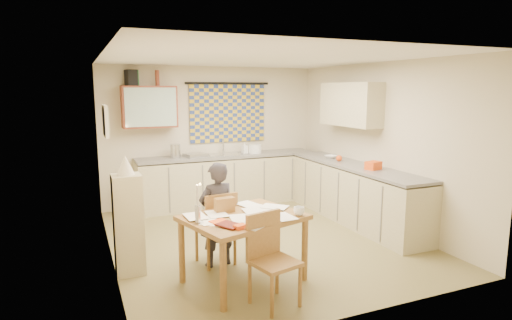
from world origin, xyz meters
name	(u,v)px	position (x,y,z in m)	size (l,w,h in m)	color
floor	(261,239)	(0.00, 0.00, -0.01)	(4.00, 4.50, 0.02)	brown
ceiling	(261,57)	(0.00, 0.00, 2.51)	(4.00, 4.50, 0.02)	white
wall_back	(212,135)	(0.00, 2.26, 1.25)	(4.00, 0.02, 2.50)	beige
wall_front	(363,185)	(0.00, -2.26, 1.25)	(4.00, 0.02, 2.50)	beige
wall_left	(106,161)	(-2.01, 0.00, 1.25)	(0.02, 4.50, 2.50)	beige
wall_right	(380,144)	(2.01, 0.00, 1.25)	(0.02, 4.50, 2.50)	beige
window_blind	(228,113)	(0.30, 2.22, 1.65)	(1.45, 0.03, 1.05)	navy
curtain_rod	(228,83)	(0.30, 2.20, 2.20)	(0.04, 0.04, 1.60)	black
wall_cabinet	(149,107)	(-1.15, 2.08, 1.80)	(0.90, 0.34, 0.70)	maroon
wall_cabinet_glass	(151,107)	(-1.15, 1.91, 1.80)	(0.84, 0.02, 0.64)	#99B2A5
upper_cabinet_right	(350,104)	(1.83, 0.55, 1.85)	(0.34, 1.30, 0.70)	tan
framed_print	(105,121)	(-1.97, 0.40, 1.70)	(0.04, 0.50, 0.40)	beige
print_canvas	(107,121)	(-1.95, 0.40, 1.70)	(0.01, 0.42, 0.32)	beige
counter_back	(229,180)	(0.21, 1.95, 0.45)	(3.30, 0.62, 0.92)	tan
counter_right	(354,194)	(1.70, 0.18, 0.45)	(0.62, 2.95, 0.92)	tan
stove	(405,215)	(1.70, -0.98, 0.42)	(0.55, 0.55, 0.85)	white
sink	(224,157)	(0.13, 1.95, 0.88)	(0.55, 0.45, 0.10)	silver
tap	(223,146)	(0.17, 2.13, 1.06)	(0.03, 0.03, 0.28)	silver
dish_rack	(195,155)	(-0.41, 1.95, 0.95)	(0.35, 0.30, 0.06)	silver
kettle	(175,151)	(-0.76, 1.95, 1.04)	(0.18, 0.18, 0.24)	silver
mixing_bowl	(255,149)	(0.73, 1.95, 1.00)	(0.24, 0.24, 0.16)	white
soap_bottle	(245,148)	(0.55, 2.00, 1.03)	(0.11, 0.11, 0.21)	white
bowl	(331,157)	(1.70, 0.88, 0.94)	(0.23, 0.23, 0.05)	white
orange_bag	(373,165)	(1.70, -0.26, 0.98)	(0.22, 0.16, 0.12)	#EA4D12
fruit_orange	(339,158)	(1.65, 0.56, 0.97)	(0.10, 0.10, 0.10)	#EA4D12
speaker	(131,78)	(-1.43, 2.08, 2.28)	(0.16, 0.20, 0.26)	black
bottle_green	(137,78)	(-1.34, 2.08, 2.28)	(0.07, 0.07, 0.26)	#195926
bottle_brown	(157,78)	(-1.00, 2.08, 2.28)	(0.07, 0.07, 0.26)	maroon
dining_table	(244,248)	(-0.71, -1.16, 0.38)	(1.41, 1.21, 0.75)	brown
chair_far	(216,241)	(-0.84, -0.57, 0.28)	(0.46, 0.46, 0.90)	brown
chair_near	(274,277)	(-0.63, -1.76, 0.28)	(0.49, 0.49, 0.90)	brown
person	(217,215)	(-0.84, -0.62, 0.63)	(0.50, 0.37, 1.26)	black
shelf_stand	(128,225)	(-1.84, -0.45, 0.58)	(0.32, 0.30, 1.15)	tan
lampshade	(125,165)	(-1.84, -0.45, 1.26)	(0.20, 0.20, 0.22)	beige
letter_rack	(225,205)	(-0.86, -0.95, 0.83)	(0.22, 0.10, 0.16)	brown
mug	(299,211)	(-0.16, -1.39, 0.80)	(0.14, 0.14, 0.09)	white
magazine	(223,228)	(-1.06, -1.50, 0.76)	(0.28, 0.30, 0.02)	maroon
book	(215,225)	(-1.10, -1.36, 0.76)	(0.23, 0.27, 0.02)	#EA4D12
orange_box	(240,227)	(-0.90, -1.56, 0.77)	(0.12, 0.08, 0.04)	#EA4D12
eyeglasses	(273,218)	(-0.47, -1.40, 0.76)	(0.13, 0.04, 0.02)	black
candle_holder	(198,214)	(-1.23, -1.22, 0.84)	(0.06, 0.06, 0.18)	silver
candle	(197,196)	(-1.24, -1.23, 1.04)	(0.02, 0.02, 0.22)	white
candle_flame	(200,184)	(-1.22, -1.27, 1.16)	(0.02, 0.02, 0.02)	#FFCC66
papers	(243,214)	(-0.72, -1.14, 0.76)	(1.22, 1.08, 0.02)	white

